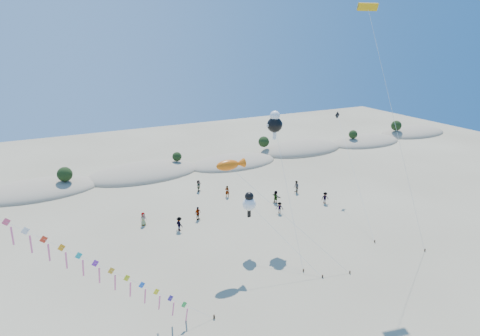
% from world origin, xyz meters
% --- Properties ---
extents(dune_ridge, '(145.30, 11.49, 5.57)m').
position_xyz_m(dune_ridge, '(1.06, 45.14, 0.11)').
color(dune_ridge, gray).
rests_on(dune_ridge, ground).
extents(fish_kite, '(10.56, 8.68, 10.68)m').
position_xyz_m(fish_kite, '(2.03, 15.13, 10.13)').
color(fish_kite, '#3F2D1E').
rests_on(fish_kite, ground).
extents(cartoon_kite_low, '(4.53, 8.83, 6.63)m').
position_xyz_m(cartoon_kite_low, '(4.41, 15.73, 5.46)').
color(cartoon_kite_low, '#3F2D1E').
rests_on(cartoon_kite_low, ground).
extents(cartoon_kite_high, '(3.09, 10.37, 14.29)m').
position_xyz_m(cartoon_kite_high, '(9.16, 18.80, 12.90)').
color(cartoon_kite_high, '#3F2D1E').
rests_on(cartoon_kite_high, ground).
extents(parafoil_kite, '(6.87, 6.45, 25.08)m').
position_xyz_m(parafoil_kite, '(15.52, 12.52, 24.02)').
color(parafoil_kite, '#3F2D1E').
rests_on(parafoil_kite, ground).
extents(dark_kite, '(6.34, 14.97, 11.96)m').
position_xyz_m(dark_kite, '(21.83, 21.18, 8.22)').
color(dark_kite, '#3F2D1E').
rests_on(dark_kite, ground).
extents(beachgoers, '(25.08, 13.33, 1.86)m').
position_xyz_m(beachgoers, '(9.06, 26.17, 0.86)').
color(beachgoers, slate).
rests_on(beachgoers, ground).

